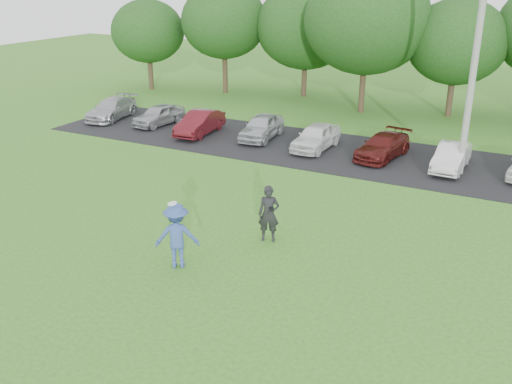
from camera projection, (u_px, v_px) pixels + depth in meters
ground at (201, 272)px, 16.61m from camera, size 100.00×100.00×0.00m
parking_lot at (346, 153)px, 27.37m from camera, size 32.00×6.50×0.03m
utility_pole at (476, 53)px, 22.78m from camera, size 0.28×0.28×10.26m
frisbee_player at (177, 236)px, 16.60m from camera, size 1.48×1.29×2.16m
camera_bystander at (269, 214)px, 18.24m from camera, size 0.79×0.64×1.87m
parked_cars at (371, 144)px, 26.72m from camera, size 31.52×4.81×1.26m
tree_row at (431, 31)px, 33.04m from camera, size 42.39×9.85×8.64m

